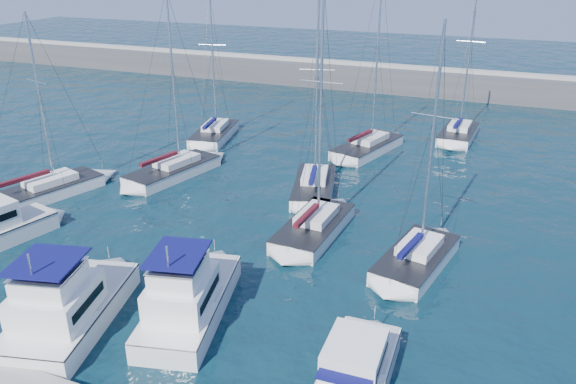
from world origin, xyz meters
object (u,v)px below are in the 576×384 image
at_px(sailboat_mid_e, 416,258).
at_px(motor_yacht_port_outer, 1,228).
at_px(sailboat_mid_a, 46,190).
at_px(sailboat_mid_b, 173,170).
at_px(motor_yacht_stbd_inner, 188,300).
at_px(motor_yacht_port_inner, 66,308).
at_px(motor_yacht_stbd_outer, 356,371).
at_px(sailboat_mid_c, 314,186).
at_px(sailboat_back_c, 458,134).
at_px(sailboat_back_a, 214,133).
at_px(sailboat_mid_d, 314,227).
at_px(sailboat_back_b, 368,146).

bearing_deg(sailboat_mid_e, motor_yacht_port_outer, -153.96).
bearing_deg(sailboat_mid_a, sailboat_mid_b, 65.02).
height_order(motor_yacht_stbd_inner, sailboat_mid_b, sailboat_mid_b).
xyz_separation_m(motor_yacht_port_inner, motor_yacht_stbd_outer, (14.47, 1.16, -0.19)).
height_order(motor_yacht_stbd_outer, sailboat_mid_a, sailboat_mid_a).
xyz_separation_m(sailboat_mid_c, sailboat_back_c, (8.98, 18.26, 0.01)).
height_order(motor_yacht_stbd_inner, sailboat_mid_a, sailboat_mid_a).
bearing_deg(sailboat_mid_e, motor_yacht_stbd_inner, -124.57).
bearing_deg(motor_yacht_stbd_outer, sailboat_mid_b, 136.91).
height_order(motor_yacht_port_inner, motor_yacht_stbd_inner, same).
height_order(motor_yacht_stbd_outer, sailboat_back_c, sailboat_back_c).
relative_size(motor_yacht_port_outer, motor_yacht_stbd_outer, 1.06).
bearing_deg(sailboat_back_a, motor_yacht_stbd_inner, -75.12).
bearing_deg(sailboat_mid_b, sailboat_mid_a, -118.60).
relative_size(sailboat_mid_d, sailboat_mid_e, 1.11).
bearing_deg(sailboat_mid_c, motor_yacht_port_inner, -119.48).
relative_size(motor_yacht_stbd_inner, sailboat_back_a, 0.62).
bearing_deg(sailboat_mid_e, sailboat_mid_c, 149.48).
relative_size(motor_yacht_stbd_outer, sailboat_mid_d, 0.38).
relative_size(sailboat_mid_d, sailboat_back_c, 1.06).
height_order(sailboat_mid_e, sailboat_back_b, sailboat_back_b).
xyz_separation_m(motor_yacht_stbd_outer, sailboat_back_c, (0.24, 37.95, -0.41)).
bearing_deg(motor_yacht_port_outer, motor_yacht_stbd_outer, 3.71).
height_order(sailboat_mid_b, sailboat_mid_c, sailboat_mid_b).
bearing_deg(sailboat_back_a, sailboat_back_c, 10.19).
xyz_separation_m(motor_yacht_port_inner, sailboat_back_b, (7.23, 31.78, -0.60)).
height_order(motor_yacht_port_outer, sailboat_mid_e, sailboat_mid_e).
xyz_separation_m(sailboat_mid_d, sailboat_back_c, (6.63, 25.03, -0.00)).
relative_size(sailboat_mid_a, sailboat_back_a, 0.95).
height_order(sailboat_mid_b, sailboat_mid_e, sailboat_mid_b).
xyz_separation_m(sailboat_mid_a, sailboat_mid_e, (28.22, -0.00, 0.02)).
distance_m(sailboat_mid_b, sailboat_back_a, 10.60).
bearing_deg(motor_yacht_port_outer, sailboat_back_b, 70.04).
height_order(motor_yacht_stbd_outer, sailboat_mid_d, sailboat_mid_d).
bearing_deg(motor_yacht_port_outer, motor_yacht_stbd_inner, 3.62).
xyz_separation_m(sailboat_mid_a, sailboat_mid_c, (18.84, 8.44, 0.02)).
bearing_deg(sailboat_back_a, sailboat_mid_e, -48.54).
bearing_deg(motor_yacht_port_inner, sailboat_mid_a, 123.05).
relative_size(motor_yacht_port_outer, sailboat_back_b, 0.39).
bearing_deg(sailboat_mid_d, sailboat_mid_c, 112.38).
relative_size(sailboat_mid_a, sailboat_mid_e, 0.96).
distance_m(motor_yacht_stbd_inner, motor_yacht_stbd_outer, 9.42).
bearing_deg(motor_yacht_stbd_inner, sailboat_back_a, 103.15).
xyz_separation_m(motor_yacht_port_inner, motor_yacht_stbd_inner, (5.21, 2.85, 0.00)).
relative_size(motor_yacht_port_outer, sailboat_mid_b, 0.43).
height_order(motor_yacht_port_inner, sailboat_mid_c, sailboat_mid_c).
distance_m(motor_yacht_port_inner, sailboat_back_a, 31.25).
distance_m(motor_yacht_stbd_outer, sailboat_back_b, 31.46).
relative_size(sailboat_mid_c, sailboat_back_b, 0.91).
height_order(sailboat_mid_b, sailboat_back_b, sailboat_back_b).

